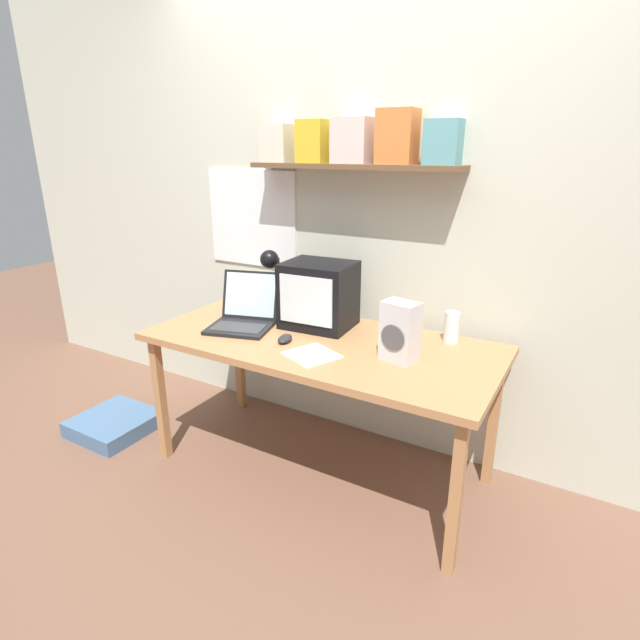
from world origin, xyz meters
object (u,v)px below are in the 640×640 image
desk_lamp (271,267)px  space_heater (400,331)px  laptop (244,313)px  juice_glass (452,329)px  crt_monitor (319,295)px  computer_mouse (285,339)px  floor_cushion (115,424)px  loose_paper_near_monitor (251,305)px  corner_desk (320,350)px  open_notebook (312,355)px

desk_lamp → space_heater: size_ratio=1.35×
laptop → juice_glass: bearing=0.7°
crt_monitor → computer_mouse: crt_monitor is taller
space_heater → floor_cushion: (-1.66, -0.27, -0.81)m
computer_mouse → juice_glass: bearing=30.3°
juice_glass → loose_paper_near_monitor: size_ratio=0.57×
loose_paper_near_monitor → floor_cushion: loose_paper_near_monitor is taller
computer_mouse → corner_desk: bearing=40.1°
juice_glass → computer_mouse: bearing=-149.7°
corner_desk → juice_glass: bearing=27.6°
crt_monitor → open_notebook: 0.42m
open_notebook → juice_glass: bearing=44.1°
laptop → loose_paper_near_monitor: (-0.18, 0.28, -0.06)m
corner_desk → loose_paper_near_monitor: (-0.62, 0.27, 0.06)m
floor_cushion → crt_monitor: bearing=22.5°
space_heater → corner_desk: bearing=-173.5°
corner_desk → space_heater: 0.46m
crt_monitor → space_heater: bearing=-25.4°
juice_glass → computer_mouse: (-0.68, -0.40, -0.05)m
laptop → floor_cushion: 1.13m
crt_monitor → floor_cushion: (-1.14, -0.47, -0.85)m
laptop → computer_mouse: 0.33m
corner_desk → open_notebook: open_notebook is taller
corner_desk → laptop: size_ratio=4.23×
corner_desk → crt_monitor: bearing=122.1°
corner_desk → open_notebook: (0.07, -0.18, 0.06)m
laptop → computer_mouse: bearing=-32.9°
laptop → loose_paper_near_monitor: laptop is taller
loose_paper_near_monitor → computer_mouse: bearing=-37.2°
open_notebook → computer_mouse: bearing=159.1°
crt_monitor → computer_mouse: (-0.02, -0.28, -0.15)m
laptop → loose_paper_near_monitor: size_ratio=1.53×
desk_lamp → floor_cushion: bearing=-131.0°
laptop → space_heater: (0.86, -0.02, 0.07)m
corner_desk → floor_cushion: (-1.24, -0.30, -0.62)m
loose_paper_near_monitor → juice_glass: bearing=1.1°
crt_monitor → juice_glass: crt_monitor is taller
crt_monitor → space_heater: size_ratio=1.39×
computer_mouse → floor_cushion: 1.33m
corner_desk → floor_cushion: size_ratio=4.04×
loose_paper_near_monitor → floor_cushion: (-0.62, -0.57, -0.68)m
desk_lamp → corner_desk: bearing=-12.7°
crt_monitor → desk_lamp: 0.36m
computer_mouse → space_heater: bearing=7.7°
corner_desk → floor_cushion: 1.42m
corner_desk → open_notebook: bearing=-70.5°
floor_cushion → loose_paper_near_monitor: bearing=42.5°
crt_monitor → space_heater: (0.52, -0.20, -0.04)m
space_heater → desk_lamp: bearing=173.9°
laptop → juice_glass: size_ratio=2.70×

